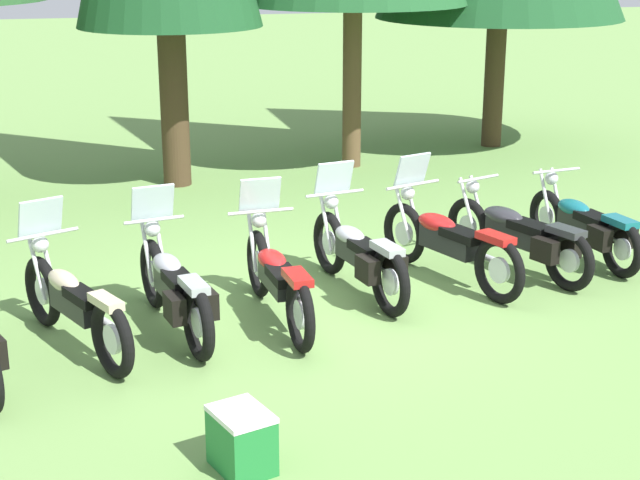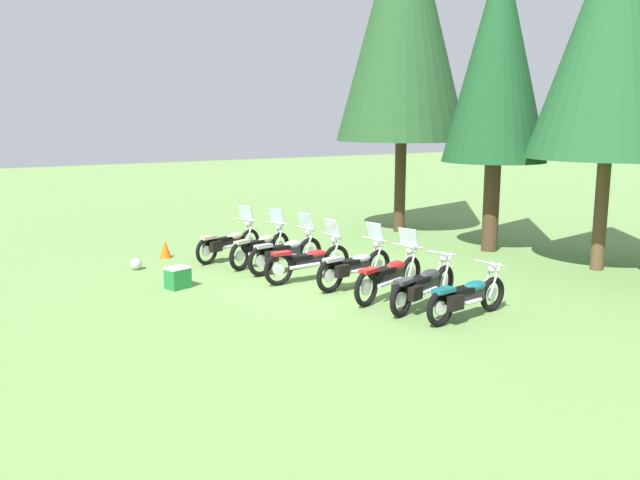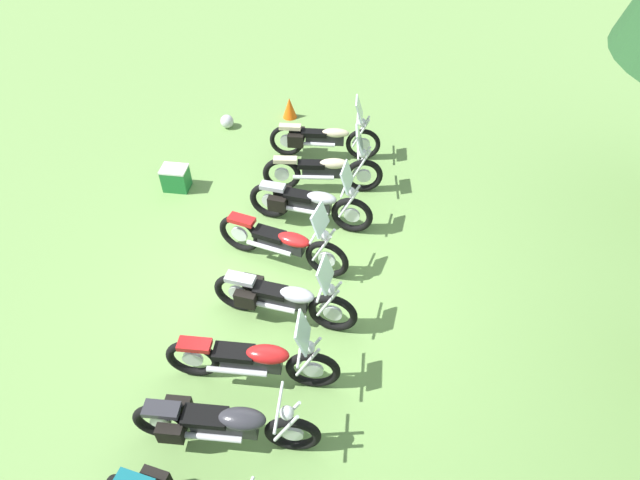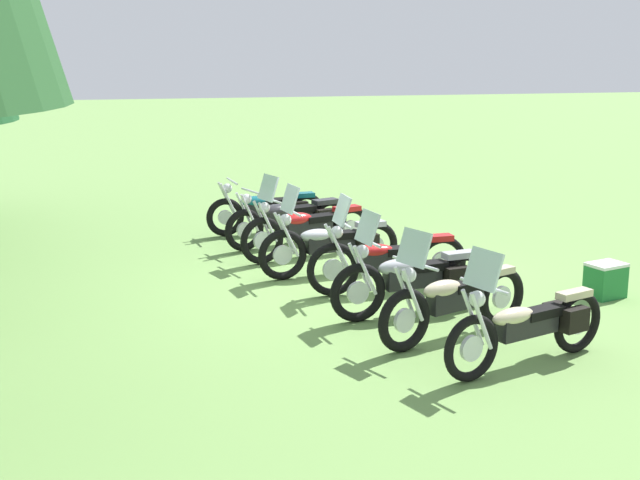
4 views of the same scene
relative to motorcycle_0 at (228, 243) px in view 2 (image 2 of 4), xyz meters
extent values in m
plane|color=#6B934C|center=(3.55, 0.95, -0.46)|extent=(80.00, 80.00, 0.00)
torus|color=black|center=(-0.29, 0.76, -0.11)|extent=(0.34, 0.70, 0.71)
cylinder|color=silver|center=(-0.29, 0.76, -0.11)|extent=(0.14, 0.27, 0.27)
torus|color=black|center=(0.27, -0.71, -0.11)|extent=(0.34, 0.70, 0.71)
cylinder|color=silver|center=(0.27, -0.71, -0.11)|extent=(0.14, 0.27, 0.27)
cube|color=black|center=(-0.01, 0.03, 0.00)|extent=(0.44, 0.79, 0.23)
ellipsoid|color=beige|center=(-0.09, 0.23, 0.14)|extent=(0.40, 0.59, 0.18)
cube|color=black|center=(0.06, -0.17, 0.11)|extent=(0.37, 0.55, 0.10)
cube|color=beige|center=(0.24, -0.63, 0.23)|extent=(0.30, 0.47, 0.08)
cylinder|color=silver|center=(-0.33, 0.68, 0.19)|extent=(0.16, 0.33, 0.65)
cylinder|color=silver|center=(-0.21, 0.73, 0.19)|extent=(0.16, 0.33, 0.65)
cylinder|color=silver|center=(-0.24, 0.63, 0.53)|extent=(0.67, 0.28, 0.04)
sphere|color=silver|center=(-0.27, 0.71, 0.41)|extent=(0.22, 0.22, 0.17)
cylinder|color=silver|center=(0.15, -0.10, -0.09)|extent=(0.35, 0.75, 0.08)
cube|color=silver|center=(-0.25, 0.65, 0.71)|extent=(0.47, 0.30, 0.39)
cube|color=black|center=(0.07, -0.57, -0.01)|extent=(0.24, 0.35, 0.26)
cube|color=black|center=(0.32, -0.47, -0.01)|extent=(0.24, 0.35, 0.26)
torus|color=black|center=(0.69, 1.17, -0.10)|extent=(0.40, 0.71, 0.73)
cylinder|color=silver|center=(0.69, 1.17, -0.10)|extent=(0.16, 0.27, 0.28)
torus|color=black|center=(1.31, -0.26, -0.10)|extent=(0.40, 0.71, 0.73)
cylinder|color=silver|center=(1.31, -0.26, -0.10)|extent=(0.16, 0.27, 0.28)
cube|color=black|center=(1.00, 0.46, 0.02)|extent=(0.47, 0.78, 0.26)
ellipsoid|color=beige|center=(0.91, 0.65, 0.17)|extent=(0.42, 0.59, 0.20)
cube|color=black|center=(1.09, 0.26, 0.14)|extent=(0.39, 0.55, 0.10)
cube|color=beige|center=(1.28, -0.18, 0.24)|extent=(0.32, 0.47, 0.08)
cylinder|color=silver|center=(0.65, 1.09, 0.20)|extent=(0.18, 0.33, 0.65)
cylinder|color=silver|center=(0.77, 1.14, 0.20)|extent=(0.18, 0.33, 0.65)
cylinder|color=silver|center=(0.74, 1.04, 0.54)|extent=(0.69, 0.33, 0.04)
sphere|color=silver|center=(0.71, 1.12, 0.42)|extent=(0.22, 0.22, 0.17)
cylinder|color=silver|center=(1.17, 0.34, -0.08)|extent=(0.38, 0.74, 0.08)
cube|color=silver|center=(0.73, 1.06, 0.72)|extent=(0.46, 0.32, 0.39)
torus|color=black|center=(1.83, 1.41, -0.09)|extent=(0.25, 0.75, 0.75)
cylinder|color=silver|center=(1.83, 1.41, -0.09)|extent=(0.10, 0.29, 0.28)
torus|color=black|center=(2.11, -0.08, -0.09)|extent=(0.25, 0.75, 0.75)
cylinder|color=silver|center=(2.11, -0.08, -0.09)|extent=(0.10, 0.29, 0.28)
cube|color=black|center=(1.97, 0.67, 0.03)|extent=(0.34, 0.78, 0.26)
ellipsoid|color=#9EA0A8|center=(1.93, 0.87, 0.18)|extent=(0.35, 0.57, 0.20)
cube|color=black|center=(2.00, 0.46, 0.15)|extent=(0.33, 0.54, 0.10)
cube|color=#9EA0A8|center=(2.09, 0.00, 0.26)|extent=(0.26, 0.47, 0.08)
cylinder|color=silver|center=(1.76, 1.34, 0.21)|extent=(0.11, 0.34, 0.65)
cylinder|color=silver|center=(1.91, 1.37, 0.21)|extent=(0.11, 0.34, 0.65)
cylinder|color=silver|center=(1.85, 1.27, 0.55)|extent=(0.63, 0.15, 0.04)
sphere|color=silver|center=(1.83, 1.36, 0.43)|extent=(0.20, 0.20, 0.17)
cylinder|color=silver|center=(2.12, 0.53, -0.07)|extent=(0.22, 0.75, 0.08)
cube|color=silver|center=(1.85, 1.29, 0.73)|extent=(0.46, 0.23, 0.39)
cube|color=black|center=(1.91, 0.09, 0.01)|extent=(0.20, 0.34, 0.26)
cube|color=black|center=(2.23, 0.15, 0.01)|extent=(0.20, 0.34, 0.26)
torus|color=black|center=(2.98, 1.46, -0.09)|extent=(0.15, 0.75, 0.74)
cylinder|color=silver|center=(2.98, 1.46, -0.09)|extent=(0.07, 0.29, 0.29)
torus|color=black|center=(3.08, -0.12, -0.09)|extent=(0.15, 0.75, 0.74)
cylinder|color=silver|center=(3.08, -0.12, -0.09)|extent=(0.07, 0.29, 0.29)
cube|color=black|center=(3.03, 0.67, 0.01)|extent=(0.27, 0.80, 0.22)
ellipsoid|color=#B21919|center=(3.01, 0.89, 0.14)|extent=(0.31, 0.57, 0.17)
cube|color=black|center=(3.04, 0.46, 0.11)|extent=(0.29, 0.54, 0.10)
cube|color=#B21919|center=(3.07, -0.04, 0.26)|extent=(0.23, 0.45, 0.08)
cylinder|color=silver|center=(2.90, 1.40, 0.21)|extent=(0.07, 0.34, 0.65)
cylinder|color=silver|center=(3.06, 1.41, 0.21)|extent=(0.07, 0.34, 0.65)
cylinder|color=silver|center=(2.99, 1.32, 0.55)|extent=(0.72, 0.08, 0.04)
sphere|color=silver|center=(2.98, 1.41, 0.43)|extent=(0.18, 0.18, 0.17)
cylinder|color=silver|center=(3.17, 0.51, -0.07)|extent=(0.13, 0.79, 0.08)
cube|color=silver|center=(2.98, 1.34, 0.73)|extent=(0.45, 0.18, 0.39)
torus|color=black|center=(3.92, 2.00, -0.09)|extent=(0.25, 0.75, 0.74)
cylinder|color=silver|center=(3.92, 2.00, -0.09)|extent=(0.10, 0.29, 0.28)
torus|color=black|center=(4.20, 0.54, -0.09)|extent=(0.25, 0.75, 0.74)
cylinder|color=silver|center=(4.20, 0.54, -0.09)|extent=(0.10, 0.29, 0.28)
cube|color=black|center=(4.06, 1.27, 0.02)|extent=(0.34, 0.76, 0.23)
ellipsoid|color=#9EA0A8|center=(4.02, 1.47, 0.16)|extent=(0.35, 0.56, 0.18)
cube|color=black|center=(4.10, 1.07, 0.13)|extent=(0.33, 0.53, 0.10)
cube|color=#9EA0A8|center=(4.18, 0.62, 0.26)|extent=(0.27, 0.47, 0.08)
cylinder|color=silver|center=(3.86, 1.93, 0.21)|extent=(0.10, 0.34, 0.65)
cylinder|color=silver|center=(4.01, 1.95, 0.21)|extent=(0.10, 0.34, 0.65)
cylinder|color=silver|center=(3.95, 1.86, 0.55)|extent=(0.72, 0.17, 0.04)
sphere|color=silver|center=(3.93, 1.95, 0.43)|extent=(0.20, 0.20, 0.17)
cylinder|color=silver|center=(4.22, 1.13, -0.07)|extent=(0.21, 0.74, 0.08)
cube|color=silver|center=(3.95, 1.88, 0.73)|extent=(0.46, 0.23, 0.39)
cube|color=black|center=(3.99, 0.71, 0.01)|extent=(0.20, 0.34, 0.26)
cube|color=black|center=(4.32, 0.77, 0.01)|extent=(0.20, 0.34, 0.26)
torus|color=black|center=(4.90, 2.16, -0.09)|extent=(0.35, 0.74, 0.74)
cylinder|color=silver|center=(4.90, 2.16, -0.09)|extent=(0.14, 0.29, 0.28)
torus|color=black|center=(5.45, 0.61, -0.09)|extent=(0.35, 0.74, 0.74)
cylinder|color=silver|center=(5.45, 0.61, -0.09)|extent=(0.14, 0.29, 0.28)
cube|color=black|center=(5.18, 1.38, 0.03)|extent=(0.48, 0.84, 0.26)
ellipsoid|color=#B21919|center=(5.10, 1.59, 0.19)|extent=(0.46, 0.64, 0.20)
cube|color=black|center=(5.25, 1.17, 0.16)|extent=(0.43, 0.60, 0.10)
cube|color=#B21919|center=(5.43, 0.68, 0.26)|extent=(0.34, 0.48, 0.08)
cylinder|color=silver|center=(4.84, 2.07, 0.21)|extent=(0.15, 0.33, 0.65)
cylinder|color=silver|center=(5.00, 2.13, 0.21)|extent=(0.15, 0.33, 0.65)
cylinder|color=silver|center=(4.95, 2.02, 0.55)|extent=(0.75, 0.29, 0.04)
sphere|color=silver|center=(4.92, 2.11, 0.43)|extent=(0.22, 0.22, 0.17)
cylinder|color=silver|center=(5.37, 1.26, -0.07)|extent=(0.35, 0.79, 0.08)
cube|color=silver|center=(4.94, 2.04, 0.73)|extent=(0.47, 0.29, 0.39)
torus|color=black|center=(5.81, 2.32, -0.11)|extent=(0.35, 0.70, 0.70)
cylinder|color=silver|center=(5.81, 2.32, -0.11)|extent=(0.14, 0.27, 0.26)
torus|color=black|center=(6.37, 0.77, -0.11)|extent=(0.35, 0.70, 0.70)
cylinder|color=silver|center=(6.37, 0.77, -0.11)|extent=(0.14, 0.27, 0.26)
cube|color=black|center=(6.09, 1.54, 0.01)|extent=(0.50, 0.85, 0.26)
ellipsoid|color=#2D2D33|center=(6.01, 1.76, 0.16)|extent=(0.47, 0.65, 0.20)
cube|color=black|center=(6.17, 1.33, 0.13)|extent=(0.44, 0.61, 0.10)
cube|color=#2D2D33|center=(6.34, 0.84, 0.22)|extent=(0.35, 0.49, 0.08)
cylinder|color=silver|center=(5.74, 2.23, 0.19)|extent=(0.16, 0.33, 0.65)
cylinder|color=silver|center=(5.91, 2.29, 0.19)|extent=(0.16, 0.33, 0.65)
cylinder|color=silver|center=(5.85, 2.19, 0.53)|extent=(0.62, 0.26, 0.04)
sphere|color=silver|center=(5.82, 2.27, 0.41)|extent=(0.22, 0.22, 0.17)
cylinder|color=silver|center=(6.29, 1.42, -0.09)|extent=(0.36, 0.80, 0.08)
cube|color=black|center=(6.13, 0.89, -0.01)|extent=(0.24, 0.35, 0.26)
cube|color=black|center=(6.48, 1.02, -0.01)|extent=(0.24, 0.35, 0.26)
torus|color=black|center=(6.98, 2.51, -0.12)|extent=(0.21, 0.69, 0.68)
cylinder|color=silver|center=(6.98, 2.51, -0.12)|extent=(0.08, 0.26, 0.26)
torus|color=black|center=(7.19, 1.02, -0.12)|extent=(0.21, 0.69, 0.68)
cylinder|color=silver|center=(7.19, 1.02, -0.12)|extent=(0.08, 0.26, 0.26)
cube|color=black|center=(7.08, 1.76, -0.01)|extent=(0.33, 0.77, 0.24)
ellipsoid|color=#14606B|center=(7.05, 1.97, 0.14)|extent=(0.36, 0.57, 0.19)
cube|color=black|center=(7.11, 1.56, 0.11)|extent=(0.33, 0.53, 0.10)
cube|color=#14606B|center=(7.17, 1.10, 0.20)|extent=(0.27, 0.46, 0.08)
cylinder|color=silver|center=(6.90, 2.44, 0.18)|extent=(0.09, 0.34, 0.65)
cylinder|color=silver|center=(7.07, 2.46, 0.18)|extent=(0.09, 0.34, 0.65)
cylinder|color=silver|center=(7.00, 2.37, 0.52)|extent=(0.69, 0.13, 0.04)
sphere|color=silver|center=(6.99, 2.46, 0.40)|extent=(0.19, 0.19, 0.17)
cylinder|color=silver|center=(7.25, 1.62, -0.10)|extent=(0.18, 0.75, 0.08)
cube|color=black|center=(6.98, 1.19, -0.02)|extent=(0.18, 0.34, 0.26)
cube|color=black|center=(7.34, 1.24, -0.02)|extent=(0.18, 0.34, 0.26)
cylinder|color=#42301E|center=(-1.16, 6.53, 1.01)|extent=(0.36, 0.36, 2.94)
cone|color=#234C26|center=(-1.16, 6.53, 6.37)|extent=(4.13, 4.13, 7.77)
cylinder|color=#42301E|center=(2.66, 6.75, 0.79)|extent=(0.44, 0.44, 2.49)
cone|color=#194723|center=(2.66, 6.75, 4.89)|extent=(2.83, 2.83, 5.71)
cylinder|color=brown|center=(5.73, 7.33, 0.91)|extent=(0.32, 0.32, 2.73)
cone|color=#1E5128|center=(5.73, 7.33, 5.21)|extent=(3.76, 3.76, 5.86)
cube|color=#1E7233|center=(2.16, -2.13, -0.24)|extent=(0.50, 0.57, 0.44)
cube|color=silver|center=(2.16, -2.13, 0.00)|extent=(0.51, 0.58, 0.04)
cone|color=#EA590F|center=(-1.07, -1.35, -0.22)|extent=(0.32, 0.32, 0.48)
sphere|color=silver|center=(-0.10, -2.42, -0.31)|extent=(0.30, 0.30, 0.30)
camera|label=1|loc=(1.13, -8.52, 3.37)|focal=54.65mm
camera|label=2|loc=(15.99, -6.79, 3.29)|focal=37.55mm
camera|label=3|loc=(8.40, 3.93, 6.18)|focal=30.24mm
camera|label=4|loc=(-8.28, 4.02, 2.98)|focal=49.52mm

